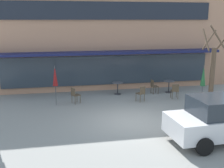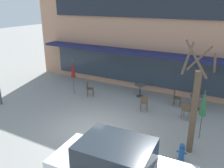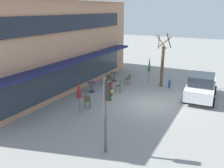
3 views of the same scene
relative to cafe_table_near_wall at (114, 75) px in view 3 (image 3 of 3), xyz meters
The scene contains 14 objects.
ground_plane 5.89m from the cafe_table_near_wall, 128.55° to the right, with size 80.00×80.00×0.00m, color gray.
building_facade 7.17m from the cafe_table_near_wall, 124.24° to the left, with size 16.96×9.10×7.10m.
cafe_table_near_wall is the anchor object (origin of this frame).
cafe_table_streetside 3.32m from the cafe_table_near_wall, behind, with size 0.70×0.70×0.76m.
patio_umbrella_green_folded 3.21m from the cafe_table_near_wall, 76.51° to the right, with size 0.28×0.28×2.20m.
patio_umbrella_cream_folded 7.33m from the cafe_table_near_wall, 168.84° to the right, with size 0.28×0.28×2.20m.
cafe_chair_0 2.84m from the cafe_table_near_wall, 145.12° to the right, with size 0.54×0.54×0.89m.
cafe_chair_1 1.46m from the cafe_table_near_wall, 98.39° to the right, with size 0.45×0.45×0.89m.
cafe_chair_2 1.06m from the cafe_table_near_wall, behind, with size 0.44×0.44×0.89m.
cafe_chair_3 6.20m from the cafe_table_near_wall, 168.36° to the right, with size 0.54×0.54×0.89m.
parked_sedan 7.37m from the cafe_table_near_wall, 96.86° to the right, with size 4.29×2.20×1.76m.
street_tree 4.34m from the cafe_table_near_wall, 82.72° to the right, with size 1.05×1.05×4.36m.
traffic_light_pole 11.00m from the cafe_table_near_wall, 153.97° to the right, with size 0.26×0.44×3.40m.
fire_hydrant 4.80m from the cafe_table_near_wall, 85.38° to the right, with size 0.36×0.20×0.71m.
Camera 3 is at (-13.99, -4.60, 6.06)m, focal length 38.00 mm.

